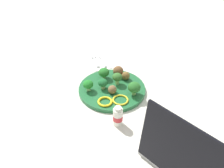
{
  "coord_description": "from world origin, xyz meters",
  "views": [
    {
      "loc": [
        -0.77,
        0.31,
        0.65
      ],
      "look_at": [
        0.0,
        0.0,
        0.04
      ],
      "focal_mm": 39.88,
      "sensor_mm": 36.0,
      "label": 1
    }
  ],
  "objects_px": {
    "broccoli_floret_center": "(117,77)",
    "meatball_near_rim": "(126,76)",
    "meatball_front_left": "(112,89)",
    "fork": "(95,60)",
    "pepper_ring_front_left": "(121,100)",
    "yogurt_bottle": "(118,117)",
    "broccoli_floret_front_right": "(103,83)",
    "broccoli_floret_mid_right": "(104,73)",
    "plate": "(112,89)",
    "broccoli_floret_back_right": "(88,85)",
    "laptop": "(199,162)",
    "meatball_back_left": "(118,71)",
    "knife": "(102,59)",
    "pepper_ring_near_rim": "(105,102)",
    "broccoli_floret_far_rim": "(134,87)",
    "napkin": "(99,61)"
  },
  "relations": [
    {
      "from": "broccoli_floret_front_right",
      "to": "laptop",
      "type": "xyz_separation_m",
      "value": [
        -0.46,
        -0.13,
        -0.0
      ]
    },
    {
      "from": "broccoli_floret_back_right",
      "to": "broccoli_floret_front_right",
      "type": "distance_m",
      "value": 0.06
    },
    {
      "from": "meatball_front_left",
      "to": "laptop",
      "type": "bearing_deg",
      "value": -166.36
    },
    {
      "from": "meatball_near_rim",
      "to": "fork",
      "type": "xyz_separation_m",
      "value": [
        0.22,
        0.07,
        -0.03
      ]
    },
    {
      "from": "meatball_front_left",
      "to": "fork",
      "type": "bearing_deg",
      "value": -4.44
    },
    {
      "from": "broccoli_floret_back_right",
      "to": "broccoli_floret_center",
      "type": "xyz_separation_m",
      "value": [
        -0.0,
        -0.13,
        0.0
      ]
    },
    {
      "from": "broccoli_floret_center",
      "to": "meatball_near_rim",
      "type": "relative_size",
      "value": 1.44
    },
    {
      "from": "laptop",
      "to": "broccoli_floret_front_right",
      "type": "bearing_deg",
      "value": 15.18
    },
    {
      "from": "pepper_ring_front_left",
      "to": "knife",
      "type": "relative_size",
      "value": 0.44
    },
    {
      "from": "pepper_ring_front_left",
      "to": "fork",
      "type": "bearing_deg",
      "value": -1.15
    },
    {
      "from": "meatball_front_left",
      "to": "fork",
      "type": "relative_size",
      "value": 0.29
    },
    {
      "from": "knife",
      "to": "plate",
      "type": "bearing_deg",
      "value": 169.58
    },
    {
      "from": "plate",
      "to": "broccoli_floret_mid_right",
      "type": "relative_size",
      "value": 5.68
    },
    {
      "from": "broccoli_floret_front_right",
      "to": "yogurt_bottle",
      "type": "xyz_separation_m",
      "value": [
        -0.2,
        0.02,
        -0.01
      ]
    },
    {
      "from": "broccoli_floret_front_right",
      "to": "broccoli_floret_mid_right",
      "type": "bearing_deg",
      "value": -23.69
    },
    {
      "from": "fork",
      "to": "knife",
      "type": "xyz_separation_m",
      "value": [
        -0.0,
        -0.04,
        -0.0
      ]
    },
    {
      "from": "napkin",
      "to": "broccoli_floret_front_right",
      "type": "bearing_deg",
      "value": 164.81
    },
    {
      "from": "napkin",
      "to": "fork",
      "type": "relative_size",
      "value": 1.4
    },
    {
      "from": "laptop",
      "to": "pepper_ring_front_left",
      "type": "bearing_deg",
      "value": 13.39
    },
    {
      "from": "plate",
      "to": "meatball_near_rim",
      "type": "distance_m",
      "value": 0.09
    },
    {
      "from": "pepper_ring_near_rim",
      "to": "laptop",
      "type": "bearing_deg",
      "value": -158.14
    },
    {
      "from": "meatball_front_left",
      "to": "fork",
      "type": "distance_m",
      "value": 0.29
    },
    {
      "from": "broccoli_floret_center",
      "to": "pepper_ring_near_rim",
      "type": "relative_size",
      "value": 0.87
    },
    {
      "from": "plate",
      "to": "meatball_near_rim",
      "type": "bearing_deg",
      "value": -65.17
    },
    {
      "from": "plate",
      "to": "laptop",
      "type": "distance_m",
      "value": 0.46
    },
    {
      "from": "broccoli_floret_mid_right",
      "to": "fork",
      "type": "relative_size",
      "value": 0.41
    },
    {
      "from": "broccoli_floret_back_right",
      "to": "knife",
      "type": "xyz_separation_m",
      "value": [
        0.23,
        -0.14,
        -0.04
      ]
    },
    {
      "from": "plate",
      "to": "pepper_ring_front_left",
      "type": "relative_size",
      "value": 4.36
    },
    {
      "from": "knife",
      "to": "broccoli_floret_center",
      "type": "bearing_deg",
      "value": 176.21
    },
    {
      "from": "plate",
      "to": "broccoli_floret_back_right",
      "type": "relative_size",
      "value": 5.98
    },
    {
      "from": "pepper_ring_front_left",
      "to": "broccoli_floret_center",
      "type": "bearing_deg",
      "value": -14.26
    },
    {
      "from": "plate",
      "to": "broccoli_floret_center",
      "type": "distance_m",
      "value": 0.05
    },
    {
      "from": "broccoli_floret_far_rim",
      "to": "laptop",
      "type": "distance_m",
      "value": 0.38
    },
    {
      "from": "broccoli_floret_center",
      "to": "knife",
      "type": "xyz_separation_m",
      "value": [
        0.24,
        -0.02,
        -0.04
      ]
    },
    {
      "from": "broccoli_floret_front_right",
      "to": "pepper_ring_near_rim",
      "type": "bearing_deg",
      "value": 164.78
    },
    {
      "from": "napkin",
      "to": "broccoli_floret_back_right",
      "type": "bearing_deg",
      "value": 151.2
    },
    {
      "from": "broccoli_floret_mid_right",
      "to": "pepper_ring_near_rim",
      "type": "height_order",
      "value": "broccoli_floret_mid_right"
    },
    {
      "from": "pepper_ring_front_left",
      "to": "yogurt_bottle",
      "type": "height_order",
      "value": "yogurt_bottle"
    },
    {
      "from": "broccoli_floret_mid_right",
      "to": "meatball_near_rim",
      "type": "bearing_deg",
      "value": -116.47
    },
    {
      "from": "meatball_back_left",
      "to": "knife",
      "type": "height_order",
      "value": "meatball_back_left"
    },
    {
      "from": "broccoli_floret_front_right",
      "to": "meatball_front_left",
      "type": "distance_m",
      "value": 0.05
    },
    {
      "from": "broccoli_floret_far_rim",
      "to": "napkin",
      "type": "relative_size",
      "value": 0.33
    },
    {
      "from": "broccoli_floret_back_right",
      "to": "yogurt_bottle",
      "type": "bearing_deg",
      "value": -168.21
    },
    {
      "from": "fork",
      "to": "plate",
      "type": "bearing_deg",
      "value": 177.6
    },
    {
      "from": "broccoli_floret_center",
      "to": "broccoli_floret_far_rim",
      "type": "bearing_deg",
      "value": -158.79
    },
    {
      "from": "broccoli_floret_far_rim",
      "to": "fork",
      "type": "relative_size",
      "value": 0.46
    },
    {
      "from": "broccoli_floret_back_right",
      "to": "meatball_near_rim",
      "type": "bearing_deg",
      "value": -85.2
    },
    {
      "from": "broccoli_floret_front_right",
      "to": "meatball_near_rim",
      "type": "distance_m",
      "value": 0.12
    },
    {
      "from": "broccoli_floret_far_rim",
      "to": "napkin",
      "type": "distance_m",
      "value": 0.33
    },
    {
      "from": "fork",
      "to": "knife",
      "type": "height_order",
      "value": "same"
    }
  ]
}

